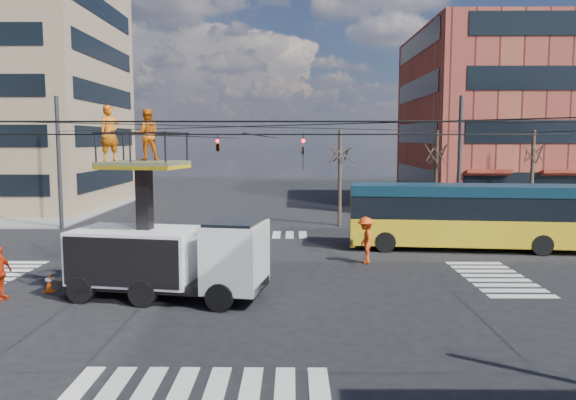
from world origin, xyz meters
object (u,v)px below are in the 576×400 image
(flagger, at_px, (365,240))
(city_bus, at_px, (464,215))
(traffic_cone, at_px, (50,282))
(utility_truck, at_px, (167,237))

(flagger, bearing_deg, city_bus, 119.64)
(traffic_cone, relative_size, flagger, 0.33)
(utility_truck, relative_size, city_bus, 0.64)
(utility_truck, xyz_separation_m, flagger, (7.46, 5.44, -1.07))
(utility_truck, xyz_separation_m, city_bus, (12.73, 8.68, -0.38))
(utility_truck, distance_m, traffic_cone, 4.81)
(utility_truck, xyz_separation_m, traffic_cone, (-4.41, 0.75, -1.76))
(city_bus, height_order, traffic_cone, city_bus)
(utility_truck, distance_m, city_bus, 15.41)
(city_bus, xyz_separation_m, flagger, (-5.27, -3.24, -0.70))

